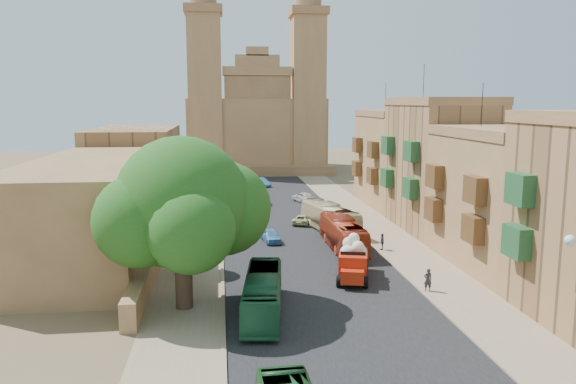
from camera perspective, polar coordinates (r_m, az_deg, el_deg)
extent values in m
plane|color=brown|center=(35.04, 5.27, -13.23)|extent=(260.00, 260.00, 0.00)
cube|color=black|center=(63.46, -0.44, -3.00)|extent=(14.00, 140.00, 0.01)
cube|color=#867057|center=(65.20, 7.90, -2.76)|extent=(5.00, 140.00, 0.01)
cube|color=#867057|center=(63.12, -9.05, -3.18)|extent=(5.00, 140.00, 0.01)
cube|color=#867057|center=(64.60, 5.75, -2.78)|extent=(0.25, 140.00, 0.12)
cube|color=#867057|center=(63.06, -6.78, -3.09)|extent=(0.25, 140.00, 0.12)
cube|color=#20512B|center=(38.50, 22.19, -4.70)|extent=(0.90, 2.20, 2.00)
cube|color=#20512B|center=(37.88, 22.49, 0.25)|extent=(0.90, 2.20, 2.00)
cube|color=olive|center=(49.13, 21.11, -0.94)|extent=(8.00, 14.00, 10.50)
cube|color=brown|center=(48.53, 21.49, 5.64)|extent=(8.20, 14.00, 0.80)
cylinder|color=black|center=(50.51, 19.11, 8.38)|extent=(0.06, 0.06, 3.60)
cube|color=brown|center=(43.95, 18.27, -3.59)|extent=(0.90, 2.20, 2.00)
cube|color=brown|center=(51.00, 14.55, -1.71)|extent=(0.90, 2.20, 2.00)
cube|color=brown|center=(43.42, 18.46, 0.20)|extent=(0.90, 2.20, 2.00)
cube|color=brown|center=(50.54, 14.68, 1.56)|extent=(0.90, 2.20, 2.00)
cube|color=#986E45|center=(61.53, 15.09, 2.44)|extent=(8.00, 14.00, 13.00)
cube|color=brown|center=(61.16, 15.36, 8.87)|extent=(8.20, 14.00, 0.80)
cylinder|color=black|center=(63.45, 13.62, 10.92)|extent=(0.06, 0.06, 3.60)
cube|color=#20512B|center=(56.53, 12.32, 0.38)|extent=(0.90, 2.20, 2.00)
cube|color=#20512B|center=(63.91, 10.02, 1.44)|extent=(0.90, 2.20, 2.00)
cube|color=#20512B|center=(56.11, 12.44, 4.06)|extent=(0.90, 2.20, 2.00)
cube|color=#20512B|center=(63.53, 10.11, 4.69)|extent=(0.90, 2.20, 2.00)
cube|color=olive|center=(74.69, 11.07, 3.12)|extent=(8.00, 14.00, 11.50)
cube|color=brown|center=(74.33, 11.21, 7.84)|extent=(8.20, 14.00, 0.80)
cylinder|color=black|center=(76.69, 9.89, 9.56)|extent=(0.06, 0.06, 3.60)
cube|color=brown|center=(69.84, 8.54, 1.65)|extent=(0.90, 2.20, 2.00)
cube|color=brown|center=(77.37, 7.00, 2.40)|extent=(0.90, 2.20, 2.00)
cube|color=brown|center=(69.51, 8.60, 4.28)|extent=(0.90, 2.20, 2.00)
cube|color=brown|center=(77.07, 7.05, 4.77)|extent=(0.90, 2.20, 2.00)
cube|color=olive|center=(53.41, -12.68, -4.55)|extent=(1.00, 40.00, 1.80)
cube|color=brown|center=(51.67, -19.10, -1.55)|extent=(10.00, 28.00, 8.40)
cube|color=#986E45|center=(76.90, -15.12, 2.58)|extent=(10.00, 22.00, 10.00)
cube|color=olive|center=(113.05, -3.38, 5.88)|extent=(26.00, 20.00, 14.00)
cube|color=brown|center=(103.15, -2.98, 2.17)|extent=(28.00, 4.00, 1.80)
cube|color=brown|center=(104.15, -3.09, 7.26)|extent=(12.00, 2.00, 16.00)
cube|color=olive|center=(104.25, -3.13, 12.15)|extent=(12.60, 2.40, 1.60)
cube|color=olive|center=(104.36, -3.14, 13.08)|extent=(8.00, 2.00, 2.40)
cube|color=olive|center=(104.50, -3.15, 14.07)|extent=(4.00, 2.00, 1.60)
cube|color=olive|center=(105.20, -8.40, 9.64)|extent=(6.00, 6.00, 29.00)
cube|color=brown|center=(106.45, -8.60, 17.80)|extent=(6.80, 6.80, 1.40)
cylinder|color=brown|center=(106.71, -8.62, 18.65)|extent=(4.80, 4.80, 1.80)
cube|color=olive|center=(106.46, 2.02, 9.73)|extent=(6.00, 6.00, 29.00)
cube|color=brown|center=(107.69, 2.07, 17.79)|extent=(6.80, 6.80, 1.40)
cylinder|color=brown|center=(107.95, 2.07, 18.63)|extent=(4.80, 4.80, 1.80)
cylinder|color=#3D2B1E|center=(37.44, -10.54, -8.39)|extent=(1.13, 1.13, 4.28)
sphere|color=#164212|center=(36.30, -10.76, -1.08)|extent=(8.55, 8.55, 8.55)
sphere|color=#164212|center=(37.67, -6.49, -1.65)|extent=(6.30, 6.30, 6.30)
sphere|color=#164212|center=(35.74, -14.79, -2.85)|extent=(5.85, 5.85, 5.85)
sphere|color=#164212|center=(33.84, -9.86, -3.74)|extent=(5.40, 5.40, 5.40)
sphere|color=#164212|center=(38.70, -12.39, 0.84)|extent=(4.95, 4.95, 4.95)
cylinder|color=#3D2B1E|center=(45.41, -10.52, -6.56)|extent=(0.44, 0.44, 2.32)
sphere|color=#164212|center=(44.85, -10.61, -3.68)|extent=(3.37, 3.37, 3.37)
cylinder|color=#3D2B1E|center=(57.08, -9.79, -3.49)|extent=(0.44, 0.44, 1.98)
sphere|color=#164212|center=(56.68, -9.84, -1.52)|extent=(2.88, 2.88, 2.88)
cylinder|color=#3D2B1E|center=(68.82, -9.31, -1.26)|extent=(0.44, 0.44, 2.15)
sphere|color=#164212|center=(68.47, -9.36, 0.53)|extent=(3.13, 3.13, 3.13)
cylinder|color=#3D2B1E|center=(80.62, -8.98, 0.38)|extent=(0.44, 0.44, 2.49)
sphere|color=#164212|center=(80.28, -9.02, 2.16)|extent=(3.63, 3.63, 3.63)
sphere|color=white|center=(24.38, 26.74, -4.42)|extent=(0.44, 0.44, 0.44)
cube|color=red|center=(44.20, 6.67, -6.82)|extent=(2.97, 3.94, 0.88)
cube|color=black|center=(44.07, 6.69, -6.21)|extent=(3.03, 4.00, 0.12)
cube|color=red|center=(42.03, 6.60, -7.53)|extent=(2.40, 2.13, 1.75)
cube|color=red|center=(41.02, 6.55, -8.51)|extent=(1.90, 1.56, 0.97)
cube|color=black|center=(41.84, 6.62, -6.63)|extent=(1.81, 0.57, 0.88)
cylinder|color=black|center=(41.48, 5.19, -8.99)|extent=(0.55, 0.93, 0.88)
cylinder|color=black|center=(41.44, 7.91, -9.06)|extent=(0.55, 0.93, 0.88)
cylinder|color=black|center=(45.57, 5.46, -7.33)|extent=(0.55, 0.93, 0.88)
cylinder|color=black|center=(45.54, 7.93, -7.39)|extent=(0.55, 0.93, 0.88)
sphere|color=beige|center=(43.46, 6.03, -6.09)|extent=(1.07, 1.07, 1.07)
sphere|color=beige|center=(43.72, 7.32, -6.02)|extent=(1.07, 1.07, 1.07)
sphere|color=beige|center=(44.57, 6.71, -5.71)|extent=(1.07, 1.07, 1.07)
sphere|color=beige|center=(43.98, 6.20, -5.19)|extent=(0.97, 0.97, 0.97)
sphere|color=beige|center=(43.03, 7.13, -5.59)|extent=(0.97, 0.97, 0.97)
sphere|color=beige|center=(43.67, 6.71, -4.71)|extent=(0.88, 0.88, 0.88)
cube|color=#2F451A|center=(54.95, 5.01, -4.06)|extent=(2.19, 4.15, 1.64)
cylinder|color=black|center=(53.66, 4.30, -4.92)|extent=(0.33, 0.68, 0.66)
cylinder|color=black|center=(53.80, 5.96, -4.90)|extent=(0.33, 0.68, 0.66)
cylinder|color=black|center=(56.34, 4.09, -4.24)|extent=(0.33, 0.68, 0.66)
cylinder|color=black|center=(56.47, 5.66, -4.23)|extent=(0.33, 0.68, 0.66)
imported|color=#1D5A34|center=(35.99, -2.56, -10.32)|extent=(3.34, 9.74, 2.66)
imported|color=maroon|center=(51.56, 5.62, -4.27)|extent=(2.53, 10.20, 2.83)
imported|color=#CBB58C|center=(58.42, 4.27, -2.65)|extent=(4.73, 10.57, 2.87)
imported|color=#4786C0|center=(54.15, -1.74, -4.45)|extent=(1.98, 3.82, 1.24)
imported|color=white|center=(62.84, -4.87, -2.51)|extent=(2.09, 4.36, 1.38)
imported|color=#BFBD83|center=(62.11, 1.54, -2.77)|extent=(3.09, 4.25, 1.07)
imported|color=navy|center=(72.93, -2.62, -0.96)|extent=(2.17, 4.19, 1.16)
imported|color=beige|center=(75.59, 1.57, -0.51)|extent=(3.16, 4.42, 1.40)
imported|color=teal|center=(89.88, -2.71, 1.00)|extent=(2.92, 4.26, 1.33)
imported|color=#29272E|center=(41.55, 14.02, -8.64)|extent=(0.61, 0.40, 1.66)
imported|color=#393B41|center=(51.92, 9.55, -5.00)|extent=(0.59, 0.96, 1.52)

